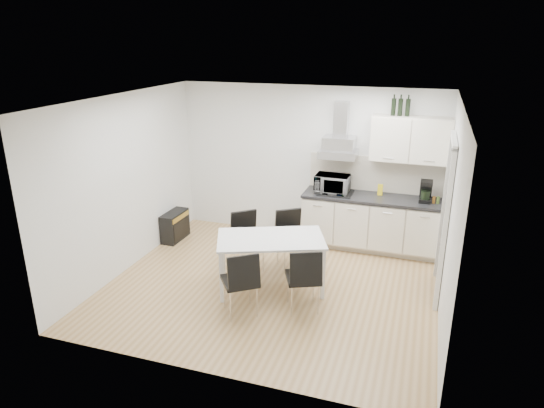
# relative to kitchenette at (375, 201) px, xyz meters

# --- Properties ---
(ground) EXTENTS (4.50, 4.50, 0.00)m
(ground) POSITION_rel_kitchenette_xyz_m (-1.18, -1.73, -0.83)
(ground) COLOR tan
(ground) RESTS_ON ground
(wall_back) EXTENTS (4.50, 0.10, 2.60)m
(wall_back) POSITION_rel_kitchenette_xyz_m (-1.18, 0.27, 0.47)
(wall_back) COLOR silver
(wall_back) RESTS_ON ground
(wall_front) EXTENTS (4.50, 0.10, 2.60)m
(wall_front) POSITION_rel_kitchenette_xyz_m (-1.18, -3.73, 0.47)
(wall_front) COLOR silver
(wall_front) RESTS_ON ground
(wall_left) EXTENTS (0.10, 4.00, 2.60)m
(wall_left) POSITION_rel_kitchenette_xyz_m (-3.43, -1.73, 0.47)
(wall_left) COLOR silver
(wall_left) RESTS_ON ground
(wall_right) EXTENTS (0.10, 4.00, 2.60)m
(wall_right) POSITION_rel_kitchenette_xyz_m (1.07, -1.73, 0.47)
(wall_right) COLOR silver
(wall_right) RESTS_ON ground
(ceiling) EXTENTS (4.50, 4.50, 0.00)m
(ceiling) POSITION_rel_kitchenette_xyz_m (-1.18, -1.73, 1.77)
(ceiling) COLOR white
(ceiling) RESTS_ON wall_back
(doorway) EXTENTS (0.08, 1.04, 2.10)m
(doorway) POSITION_rel_kitchenette_xyz_m (1.03, -1.18, 0.22)
(doorway) COLOR white
(doorway) RESTS_ON ground
(kitchenette) EXTENTS (2.22, 0.64, 2.52)m
(kitchenette) POSITION_rel_kitchenette_xyz_m (0.00, 0.00, 0.00)
(kitchenette) COLOR beige
(kitchenette) RESTS_ON ground
(dining_table) EXTENTS (1.65, 1.30, 0.75)m
(dining_table) POSITION_rel_kitchenette_xyz_m (-1.18, -1.77, -0.16)
(dining_table) COLOR white
(dining_table) RESTS_ON ground
(chair_far_left) EXTENTS (0.66, 0.67, 0.88)m
(chair_far_left) POSITION_rel_kitchenette_xyz_m (-1.68, -1.35, -0.39)
(chair_far_left) COLOR black
(chair_far_left) RESTS_ON ground
(chair_far_right) EXTENTS (0.65, 0.66, 0.88)m
(chair_far_right) POSITION_rel_kitchenette_xyz_m (-1.08, -1.08, -0.39)
(chair_far_right) COLOR black
(chair_far_right) RESTS_ON ground
(chair_near_left) EXTENTS (0.65, 0.66, 0.88)m
(chair_near_left) POSITION_rel_kitchenette_xyz_m (-1.34, -2.52, -0.39)
(chair_near_left) COLOR black
(chair_near_left) RESTS_ON ground
(chair_near_right) EXTENTS (0.60, 0.63, 0.88)m
(chair_near_right) POSITION_rel_kitchenette_xyz_m (-0.61, -2.18, -0.39)
(chair_near_right) COLOR black
(chair_near_right) RESTS_ON ground
(guitar_amp) EXTENTS (0.27, 0.60, 0.50)m
(guitar_amp) POSITION_rel_kitchenette_xyz_m (-3.29, -0.68, -0.58)
(guitar_amp) COLOR black
(guitar_amp) RESTS_ON ground
(floor_speaker) EXTENTS (0.25, 0.23, 0.34)m
(floor_speaker) POSITION_rel_kitchenette_xyz_m (-1.53, 0.17, -0.66)
(floor_speaker) COLOR black
(floor_speaker) RESTS_ON ground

